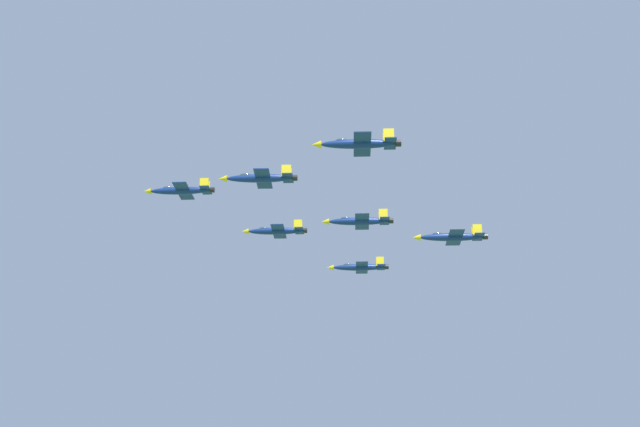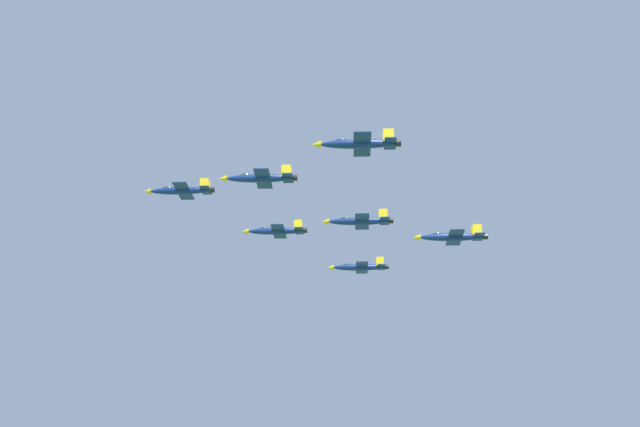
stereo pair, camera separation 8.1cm
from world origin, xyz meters
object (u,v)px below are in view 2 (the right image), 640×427
Objects in this scene: jet_slot_rear at (359,221)px; jet_left_wingman at (260,178)px; jet_right_wingman at (276,231)px; jet_trailing at (452,237)px; jet_lead at (180,190)px; jet_left_outer at (358,144)px; jet_right_outer at (359,267)px.

jet_left_wingman is at bearing 40.28° from jet_slot_rear.
jet_right_wingman reaches higher than jet_trailing.
jet_lead is 24.79m from jet_right_wingman.
jet_lead is 1.00× the size of jet_trailing.
jet_left_outer is at bearing 138.65° from jet_left_wingman.
jet_left_outer is (34.42, 37.99, -2.63)m from jet_right_wingman.
jet_right_wingman is (-22.57, 9.69, -3.37)m from jet_lead.
jet_right_wingman is at bearing -69.13° from jet_left_outer.
jet_trailing is (-2.40, 40.60, -8.03)m from jet_right_wingman.
jet_right_outer is (-51.07, -4.46, -2.21)m from jet_left_wingman.
jet_right_outer is at bearing -90.09° from jet_slot_rear.
jet_left_outer is 1.02× the size of jet_right_outer.
jet_left_wingman is at bearing 90.14° from jet_right_wingman.
jet_trailing is at bearing -179.29° from jet_lead.
jet_trailing is (-30.90, 26.45, -6.61)m from jet_left_wingman.
jet_right_wingman is 51.33m from jet_left_outer.
jet_right_outer is 0.98× the size of jet_trailing.
jet_right_wingman is (-28.50, -14.15, 1.42)m from jet_left_wingman.
jet_right_outer is at bearing -138.93° from jet_lead.
jet_right_outer is (-56.99, -28.30, -1.00)m from jet_left_outer.
jet_left_wingman reaches higher than jet_left_outer.
jet_trailing is at bearing -121.00° from jet_left_outer.
jet_left_wingman reaches higher than jet_slot_rear.
jet_right_wingman reaches higher than jet_slot_rear.
jet_left_wingman is 24.59m from jet_left_outer.
jet_lead is at bearing 39.97° from jet_right_outer.
jet_slot_rear is at bearing -90.54° from jet_left_outer.
jet_right_wingman is 0.98× the size of jet_trailing.
jet_left_outer is 37.31m from jet_trailing.
jet_right_outer is at bearing -90.54° from jet_left_outer.
jet_slot_rear is at bearing -140.62° from jet_left_wingman.
jet_right_outer reaches higher than jet_slot_rear.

